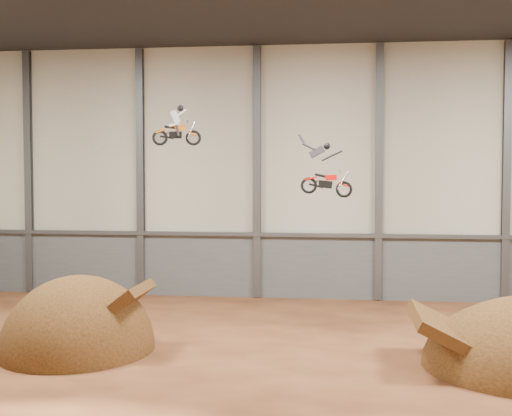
{
  "coord_description": "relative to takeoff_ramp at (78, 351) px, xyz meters",
  "views": [
    {
      "loc": [
        1.7,
        -24.37,
        7.09
      ],
      "look_at": [
        -1.99,
        4.0,
        5.59
      ],
      "focal_mm": 50.0,
      "sensor_mm": 36.0,
      "label": 1
    }
  ],
  "objects": [
    {
      "name": "steel_column_3",
      "position": [
        12.17,
        12.58,
        7.0
      ],
      "size": [
        0.4,
        0.36,
        13.9
      ],
      "primitive_type": "cube",
      "color": "#47494F",
      "rests_on": "ground"
    },
    {
      "name": "lower_band_back",
      "position": [
        8.83,
        12.68,
        1.75
      ],
      "size": [
        39.8,
        0.18,
        3.5
      ],
      "primitive_type": "cube",
      "color": "#55595D",
      "rests_on": "ground"
    },
    {
      "name": "steel_column_2",
      "position": [
        5.5,
        12.58,
        7.0
      ],
      "size": [
        0.4,
        0.36,
        13.9
      ],
      "primitive_type": "cube",
      "color": "#47494F",
      "rests_on": "ground"
    },
    {
      "name": "back_wall",
      "position": [
        8.83,
        12.78,
        7.0
      ],
      "size": [
        40.0,
        0.1,
        14.0
      ],
      "primitive_type": "cube",
      "color": "beige",
      "rests_on": "ground"
    },
    {
      "name": "takeoff_ramp",
      "position": [
        0.0,
        0.0,
        0.0
      ],
      "size": [
        5.94,
        6.86,
        5.94
      ],
      "primitive_type": "ellipsoid",
      "color": "#361F0D",
      "rests_on": "ground"
    },
    {
      "name": "fmx_rider_a",
      "position": [
        3.22,
        3.28,
        9.1
      ],
      "size": [
        2.19,
        1.25,
        1.86
      ],
      "primitive_type": null,
      "rotation": [
        0.0,
        -0.0,
        0.24
      ],
      "color": "orange"
    },
    {
      "name": "steel_rail",
      "position": [
        8.83,
        12.53,
        3.55
      ],
      "size": [
        39.8,
        0.35,
        0.2
      ],
      "primitive_type": "cube",
      "color": "#47494F",
      "rests_on": "lower_band_back"
    },
    {
      "name": "fmx_rider_b",
      "position": [
        9.59,
        2.9,
        7.28
      ],
      "size": [
        3.09,
        0.92,
        2.7
      ],
      "primitive_type": null,
      "rotation": [
        0.0,
        0.11,
        -0.04
      ],
      "color": "red"
    },
    {
      "name": "steel_column_1",
      "position": [
        -1.17,
        12.58,
        7.0
      ],
      "size": [
        0.4,
        0.36,
        13.9
      ],
      "primitive_type": "cube",
      "color": "#47494F",
      "rests_on": "ground"
    },
    {
      "name": "steel_column_0",
      "position": [
        -7.83,
        12.58,
        7.0
      ],
      "size": [
        0.4,
        0.36,
        13.9
      ],
      "primitive_type": "cube",
      "color": "#47494F",
      "rests_on": "ground"
    },
    {
      "name": "steel_column_4",
      "position": [
        18.83,
        12.58,
        7.0
      ],
      "size": [
        0.4,
        0.36,
        13.9
      ],
      "primitive_type": "cube",
      "color": "#47494F",
      "rests_on": "ground"
    },
    {
      "name": "floor",
      "position": [
        8.83,
        -2.22,
        0.0
      ],
      "size": [
        40.0,
        40.0,
        0.0
      ],
      "primitive_type": "plane",
      "color": "#4E2714",
      "rests_on": "ground"
    }
  ]
}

